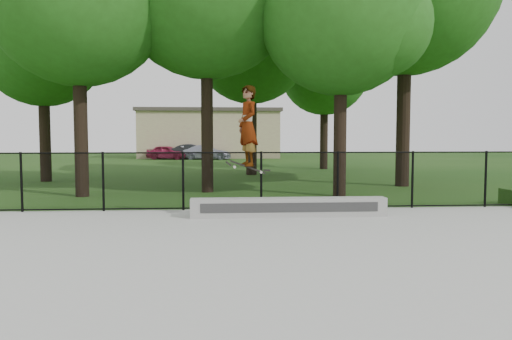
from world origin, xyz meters
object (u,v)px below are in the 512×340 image
object	(u,v)px
car_c	(207,152)
skater_airborne	(248,127)
car_a	(167,152)
car_b	(193,152)
grind_ledge	(289,207)

from	to	relation	value
car_c	skater_airborne	bearing A→B (deg)	-168.69
car_a	car_b	xyz separation A→B (m)	(2.04, 0.09, 0.05)
grind_ledge	car_a	xyz separation A→B (m)	(-5.91, 29.48, 0.29)
car_a	skater_airborne	distance (m)	30.17
car_c	skater_airborne	xyz separation A→B (m)	(1.75, -29.50, 1.58)
car_c	skater_airborne	size ratio (longest dim) A/B	1.80
grind_ledge	car_c	bearing A→B (deg)	95.33
car_b	skater_airborne	xyz separation A→B (m)	(2.89, -29.81, 1.54)
car_b	skater_airborne	distance (m)	29.99
grind_ledge	car_b	world-z (taller)	car_b
car_a	car_c	size ratio (longest dim) A/B	0.91
grind_ledge	car_a	size ratio (longest dim) A/B	1.37
car_b	car_a	bearing A→B (deg)	92.07
grind_ledge	car_c	xyz separation A→B (m)	(-2.73, 29.27, 0.30)
car_a	car_b	world-z (taller)	car_b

